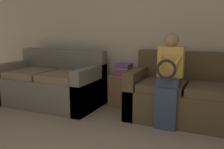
{
  "coord_description": "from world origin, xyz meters",
  "views": [
    {
      "loc": [
        1.01,
        -0.79,
        1.29
      ],
      "look_at": [
        -0.2,
        1.94,
        0.74
      ],
      "focal_mm": 40.0,
      "sensor_mm": 36.0,
      "label": 1
    }
  ],
  "objects": [
    {
      "name": "side_shelf",
      "position": [
        -0.47,
        3.01,
        0.27
      ],
      "size": [
        0.44,
        0.39,
        0.52
      ],
      "color": "olive",
      "rests_on": "ground_plane"
    },
    {
      "name": "couch_main",
      "position": [
        0.91,
        2.78,
        0.34
      ],
      "size": [
        2.25,
        0.9,
        0.95
      ],
      "color": "brown",
      "rests_on": "ground_plane"
    },
    {
      "name": "child_left_seated",
      "position": [
        0.39,
        2.41,
        0.68
      ],
      "size": [
        0.34,
        0.38,
        1.23
      ],
      "color": "#384260",
      "rests_on": "ground_plane"
    },
    {
      "name": "couch_side",
      "position": [
        -1.62,
        2.6,
        0.34
      ],
      "size": [
        1.68,
        0.93,
        0.92
      ],
      "color": "#70665B",
      "rests_on": "ground_plane"
    },
    {
      "name": "wall_back",
      "position": [
        0.0,
        3.26,
        1.27
      ],
      "size": [
        7.32,
        0.06,
        2.55
      ],
      "color": "beige",
      "rests_on": "ground_plane"
    },
    {
      "name": "book_stack",
      "position": [
        -0.47,
        3.01,
        0.62
      ],
      "size": [
        0.24,
        0.28,
        0.19
      ],
      "color": "#BC3833",
      "rests_on": "side_shelf"
    }
  ]
}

